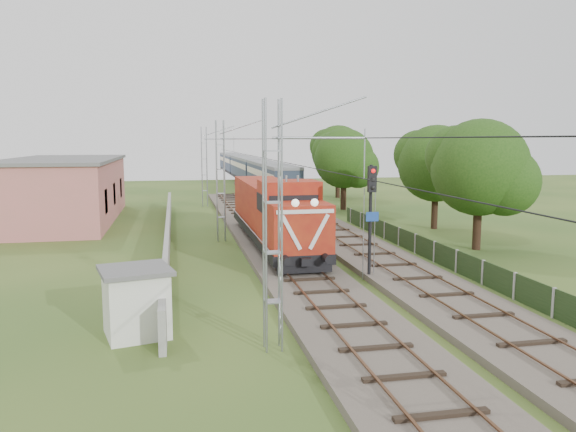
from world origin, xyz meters
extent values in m
plane|color=#2B4B1C|center=(0.00, 0.00, 0.00)|extent=(140.00, 140.00, 0.00)
cube|color=#6B6054|center=(0.00, 7.00, 0.15)|extent=(4.20, 70.00, 0.30)
cube|color=black|center=(0.00, 7.00, 0.35)|extent=(2.40, 70.00, 0.10)
cube|color=brown|center=(-0.85, 7.00, 0.42)|extent=(0.08, 70.00, 0.05)
cube|color=brown|center=(0.85, 7.00, 0.42)|extent=(0.08, 70.00, 0.05)
cube|color=#6B6054|center=(5.00, 20.00, 0.15)|extent=(4.20, 80.00, 0.30)
cube|color=black|center=(5.00, 20.00, 0.35)|extent=(2.40, 80.00, 0.10)
cube|color=brown|center=(4.15, 20.00, 0.42)|extent=(0.08, 80.00, 0.05)
cube|color=brown|center=(5.85, 20.00, 0.42)|extent=(0.08, 80.00, 0.05)
cylinder|color=gray|center=(-1.50, -8.00, 6.80)|extent=(3.00, 0.08, 0.08)
cylinder|color=gray|center=(-1.50, 12.00, 6.80)|extent=(3.00, 0.08, 0.08)
cylinder|color=gray|center=(-1.50, 32.00, 6.80)|extent=(3.00, 0.08, 0.08)
cylinder|color=black|center=(0.00, 12.00, 5.50)|extent=(0.03, 70.00, 0.03)
cylinder|color=black|center=(0.00, 12.00, 6.80)|extent=(0.03, 70.00, 0.03)
cube|color=#9E9E99|center=(-6.50, 12.00, 0.75)|extent=(0.25, 40.00, 1.50)
cube|color=#C06867|center=(-15.00, 24.00, 2.50)|extent=(8.00, 20.00, 5.00)
cube|color=#606060|center=(-15.00, 24.00, 5.10)|extent=(8.40, 20.40, 0.25)
cube|color=black|center=(-11.05, 18.00, 2.20)|extent=(0.10, 1.60, 1.80)
cube|color=black|center=(-11.05, 24.00, 2.20)|extent=(0.10, 1.60, 1.80)
cube|color=black|center=(-11.05, 30.00, 2.20)|extent=(0.10, 1.60, 1.80)
cube|color=black|center=(8.00, 3.00, 0.60)|extent=(0.05, 32.00, 1.15)
cube|color=#9E9E99|center=(8.00, 18.00, 0.60)|extent=(0.12, 0.12, 1.20)
cube|color=black|center=(0.00, 9.03, 1.02)|extent=(3.09, 17.53, 0.52)
cube|color=black|center=(0.00, 3.36, 0.71)|extent=(2.27, 3.71, 0.52)
cube|color=black|center=(0.00, 14.71, 0.71)|extent=(2.27, 3.71, 0.52)
cube|color=black|center=(0.00, 0.37, 0.60)|extent=(2.68, 0.26, 0.36)
cube|color=#A13012|center=(0.00, 1.55, 2.46)|extent=(2.99, 2.58, 2.37)
sphere|color=white|center=(-0.46, 0.32, 3.80)|extent=(0.37, 0.37, 0.37)
sphere|color=white|center=(0.46, 0.32, 3.80)|extent=(0.37, 0.37, 0.37)
cube|color=silver|center=(-0.67, 0.24, 2.41)|extent=(1.04, 0.06, 1.73)
cube|color=silver|center=(0.67, 0.24, 2.41)|extent=(1.04, 0.06, 1.73)
cube|color=silver|center=(0.00, 0.24, 3.39)|extent=(2.78, 0.06, 0.19)
cube|color=#A13012|center=(0.00, 4.08, 2.93)|extent=(3.09, 2.48, 3.30)
cube|color=black|center=(0.00, 2.82, 3.44)|extent=(2.58, 0.06, 0.93)
cube|color=#A13012|center=(0.00, 11.56, 2.62)|extent=(2.89, 12.48, 2.68)
cylinder|color=black|center=(0.00, 8.41, 4.11)|extent=(0.45, 0.45, 0.41)
cylinder|color=gray|center=(-0.31, 3.26, 4.73)|extent=(0.12, 0.12, 0.36)
cylinder|color=gray|center=(0.31, 3.26, 4.73)|extent=(0.12, 0.12, 0.36)
cube|color=black|center=(5.00, 38.94, 0.89)|extent=(2.80, 21.28, 0.48)
cube|color=#283043|center=(5.00, 38.94, 2.43)|extent=(2.90, 21.28, 2.61)
cube|color=beige|center=(5.00, 38.94, 2.92)|extent=(2.94, 20.43, 0.73)
cube|color=slate|center=(5.00, 38.94, 3.88)|extent=(2.95, 21.28, 0.34)
cube|color=black|center=(5.00, 61.18, 0.89)|extent=(2.80, 21.28, 0.48)
cube|color=#283043|center=(5.00, 61.18, 2.43)|extent=(2.90, 21.28, 2.61)
cube|color=beige|center=(5.00, 61.18, 2.92)|extent=(2.94, 20.43, 0.73)
cube|color=slate|center=(5.00, 61.18, 3.88)|extent=(2.95, 21.28, 0.34)
cube|color=black|center=(5.00, 83.43, 0.89)|extent=(2.80, 21.28, 0.48)
cube|color=#283043|center=(5.00, 83.43, 2.43)|extent=(2.90, 21.28, 2.61)
cube|color=beige|center=(5.00, 83.43, 2.92)|extent=(2.94, 20.43, 0.73)
cube|color=slate|center=(5.00, 83.43, 3.88)|extent=(2.95, 21.28, 0.34)
cylinder|color=black|center=(3.11, -0.06, 2.79)|extent=(0.16, 0.16, 5.58)
cube|color=black|center=(3.11, -0.23, 4.91)|extent=(0.40, 0.26, 1.23)
sphere|color=red|center=(3.11, -0.36, 5.30)|extent=(0.20, 0.20, 0.20)
sphere|color=black|center=(3.11, -0.36, 4.91)|extent=(0.20, 0.20, 0.20)
sphere|color=black|center=(3.11, -0.36, 4.52)|extent=(0.20, 0.20, 0.20)
cube|color=navy|center=(3.16, -0.19, 3.12)|extent=(0.62, 0.08, 0.45)
cube|color=silver|center=(-7.40, -5.78, 1.11)|extent=(2.43, 2.43, 2.22)
cube|color=#606060|center=(-7.40, -5.78, 2.32)|extent=(2.79, 2.79, 0.15)
cylinder|color=#362116|center=(12.21, 5.91, 1.80)|extent=(0.51, 0.51, 3.60)
sphere|color=#1C3E10|center=(12.21, 5.91, 5.07)|extent=(5.89, 5.89, 5.89)
sphere|color=#1C3E10|center=(13.39, 5.03, 4.25)|extent=(4.12, 4.12, 4.12)
sphere|color=#1C3E10|center=(11.18, 6.95, 5.73)|extent=(3.83, 3.83, 3.83)
cylinder|color=#362116|center=(13.33, 13.99, 1.76)|extent=(0.48, 0.48, 3.52)
sphere|color=#1C3E10|center=(13.33, 13.99, 4.97)|extent=(5.77, 5.77, 5.77)
sphere|color=#1C3E10|center=(14.49, 13.13, 4.17)|extent=(4.04, 4.04, 4.04)
sphere|color=#1C3E10|center=(12.32, 15.00, 5.61)|extent=(3.75, 3.75, 3.75)
cylinder|color=#362116|center=(10.03, 26.74, 1.76)|extent=(0.57, 0.57, 3.52)
sphere|color=#1C3E10|center=(10.03, 26.74, 4.96)|extent=(5.76, 5.76, 5.76)
sphere|color=#1C3E10|center=(11.18, 25.87, 4.16)|extent=(4.03, 4.03, 4.03)
sphere|color=#1C3E10|center=(9.02, 27.74, 5.60)|extent=(3.74, 3.74, 3.74)
cylinder|color=#362116|center=(12.68, 37.63, 1.88)|extent=(0.53, 0.53, 3.77)
sphere|color=#1C3E10|center=(12.68, 37.63, 5.31)|extent=(6.17, 6.17, 6.17)
sphere|color=#1C3E10|center=(13.92, 36.71, 4.45)|extent=(4.32, 4.32, 4.32)
sphere|color=#1C3E10|center=(11.60, 38.71, 6.00)|extent=(4.01, 4.01, 4.01)
camera|label=1|loc=(-5.99, -25.20, 6.75)|focal=35.00mm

